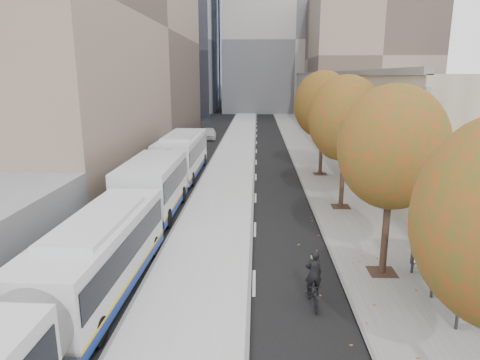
{
  "coord_description": "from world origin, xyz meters",
  "views": [
    {
      "loc": [
        -1.59,
        -3.35,
        7.93
      ],
      "look_at": [
        -2.47,
        18.78,
        2.5
      ],
      "focal_mm": 32.0,
      "sensor_mm": 36.0,
      "label": 1
    }
  ],
  "objects_px": {
    "bus_shelter": "(463,244)",
    "bus_near": "(50,309)",
    "distant_car": "(209,133)",
    "bus_far": "(172,165)",
    "cyclist": "(313,286)"
  },
  "relations": [
    {
      "from": "bus_shelter",
      "to": "distant_car",
      "type": "distance_m",
      "value": 41.93
    },
    {
      "from": "bus_near",
      "to": "distant_car",
      "type": "relative_size",
      "value": 3.9
    },
    {
      "from": "bus_shelter",
      "to": "distant_car",
      "type": "height_order",
      "value": "bus_shelter"
    },
    {
      "from": "bus_far",
      "to": "distant_car",
      "type": "relative_size",
      "value": 4.45
    },
    {
      "from": "bus_near",
      "to": "distant_car",
      "type": "bearing_deg",
      "value": 91.4
    },
    {
      "from": "bus_shelter",
      "to": "distant_car",
      "type": "bearing_deg",
      "value": 108.61
    },
    {
      "from": "bus_shelter",
      "to": "bus_far",
      "type": "height_order",
      "value": "bus_far"
    },
    {
      "from": "bus_shelter",
      "to": "bus_near",
      "type": "bearing_deg",
      "value": -164.21
    },
    {
      "from": "bus_shelter",
      "to": "bus_far",
      "type": "xyz_separation_m",
      "value": [
        -13.3,
        15.25,
        -0.45
      ]
    },
    {
      "from": "bus_shelter",
      "to": "bus_near",
      "type": "relative_size",
      "value": 0.26
    },
    {
      "from": "bus_shelter",
      "to": "cyclist",
      "type": "distance_m",
      "value": 5.48
    },
    {
      "from": "bus_far",
      "to": "cyclist",
      "type": "height_order",
      "value": "bus_far"
    },
    {
      "from": "bus_near",
      "to": "bus_far",
      "type": "distance_m",
      "value": 18.95
    },
    {
      "from": "bus_near",
      "to": "distant_car",
      "type": "height_order",
      "value": "bus_near"
    },
    {
      "from": "bus_shelter",
      "to": "bus_near",
      "type": "distance_m",
      "value": 13.6
    }
  ]
}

